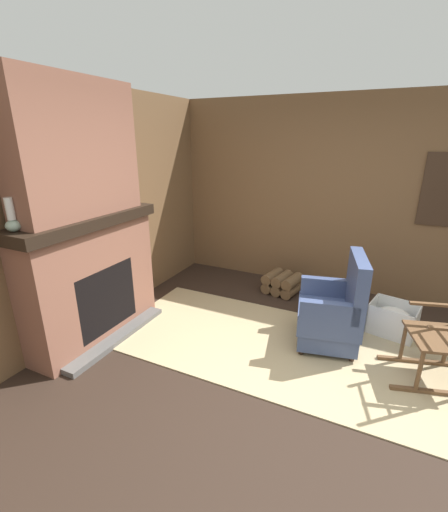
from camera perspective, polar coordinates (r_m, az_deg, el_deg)
The scene contains 12 objects.
ground_plane at distance 3.20m, azimuth 12.14°, elevation -21.73°, with size 14.00×14.00×0.00m, color #2D2119.
wood_panel_wall_left at distance 3.85m, azimuth -24.55°, elevation 5.94°, with size 0.06×5.45×2.62m.
wood_panel_wall_back at distance 4.93m, azimuth 20.65°, elevation 9.07°, with size 5.45×0.09×2.62m.
fireplace_hearth at distance 3.86m, azimuth -20.96°, elevation -3.56°, with size 0.60×1.61×1.35m.
chimney_breast at distance 3.60m, azimuth -23.63°, elevation 15.99°, with size 0.34×1.33×1.25m.
area_rug at distance 3.76m, azimuth 8.04°, elevation -14.44°, with size 3.41×1.59×0.01m.
armchair at distance 3.74m, azimuth 17.67°, elevation -9.03°, with size 0.73×0.80×0.99m.
rocking_chair at distance 3.60m, azimuth 32.81°, elevation -11.42°, with size 0.90×0.67×1.28m.
firewood_stack at distance 4.88m, azimuth 9.63°, elevation -4.48°, with size 0.53×0.48×0.28m.
laundry_basket at distance 4.28m, azimuth 26.35°, elevation -9.35°, with size 0.55×0.48×0.35m.
oil_lamp_vase at distance 3.28m, azimuth -31.85°, elevation 5.18°, with size 0.12×0.12×0.28m.
storage_case at distance 3.82m, azimuth -20.75°, elevation 7.79°, with size 0.14×0.24×0.11m.
Camera 1 is at (0.45, -2.40, 2.08)m, focal length 24.00 mm.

